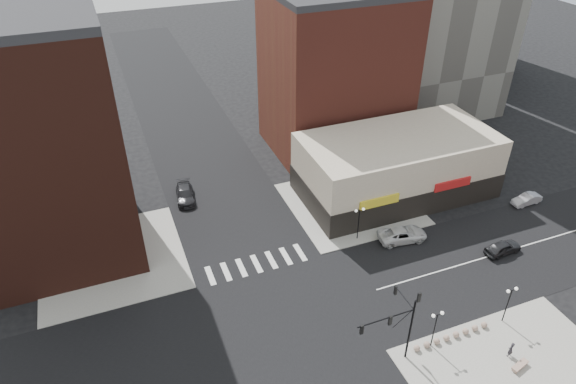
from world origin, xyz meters
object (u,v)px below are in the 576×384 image
street_lamp_se_a (436,321)px  stone_bench (520,366)px  street_lamp_se_b (510,297)px  pedestrian (511,349)px  traffic_signal (400,318)px  street_lamp_ne (359,216)px  silver_sedan (527,199)px  white_suv (402,234)px  dark_sedan_north (185,194)px  dark_sedan_east (503,247)px

street_lamp_se_a → stone_bench: bearing=-39.9°
street_lamp_se_b → pedestrian: street_lamp_se_b is taller
traffic_signal → pedestrian: (9.51, -3.63, -4.03)m
street_lamp_ne → stone_bench: 21.52m
pedestrian → stone_bench: pedestrian is taller
street_lamp_se_a → street_lamp_ne: 16.03m
street_lamp_se_a → silver_sedan: (24.11, 14.50, -2.64)m
white_suv → dark_sedan_north: bearing=58.8°
street_lamp_se_b → dark_sedan_north: 39.20m
traffic_signal → dark_sedan_north: traffic_signal is taller
traffic_signal → white_suv: (9.46, 13.85, -4.18)m
traffic_signal → pedestrian: traffic_signal is taller
street_lamp_se_a → white_suv: bearing=67.9°
dark_sedan_north → street_lamp_se_b: bearing=-45.5°
dark_sedan_east → silver_sedan: bearing=-59.1°
traffic_signal → dark_sedan_east: traffic_signal is taller
street_lamp_se_a → street_lamp_se_b: bearing=0.0°
street_lamp_se_b → dark_sedan_north: (-23.62, 31.18, -2.52)m
street_lamp_se_a → street_lamp_se_b: same height
street_lamp_se_b → pedestrian: (-2.26, -3.46, -2.35)m
pedestrian → stone_bench: 1.46m
traffic_signal → pedestrian: bearing=-20.9°
silver_sedan → dark_sedan_north: (-39.73, 16.68, 0.12)m
street_lamp_se_b → silver_sedan: 21.83m
white_suv → pedestrian: pedestrian is taller
traffic_signal → street_lamp_se_a: size_ratio=1.87×
dark_sedan_east → dark_sedan_north: bearing=48.8°
stone_bench → traffic_signal: bearing=137.7°
pedestrian → street_lamp_se_b: bearing=-136.4°
street_lamp_se_b → white_suv: 14.43m
street_lamp_se_b → street_lamp_ne: 17.46m
street_lamp_se_b → dark_sedan_east: 10.83m
white_suv → silver_sedan: white_suv is taller
street_lamp_se_a → street_lamp_ne: same height
dark_sedan_north → pedestrian: 40.70m
dark_sedan_north → traffic_signal: bearing=-61.8°
street_lamp_ne → silver_sedan: (23.11, -1.50, -2.64)m
stone_bench → pedestrian: bearing=74.6°
white_suv → stone_bench: bearing=-172.3°
dark_sedan_north → street_lamp_ne: bearing=-35.1°
dark_sedan_east → white_suv: bearing=52.7°
dark_sedan_north → pedestrian: pedestrian is taller
street_lamp_se_b → dark_sedan_east: street_lamp_se_b is taller
traffic_signal → street_lamp_ne: bearing=73.3°
dark_sedan_north → stone_bench: dark_sedan_north is taller
traffic_signal → dark_sedan_north: (-11.86, 31.01, -4.19)m
dark_sedan_east → silver_sedan: 11.33m
traffic_signal → stone_bench: 11.66m
traffic_signal → white_suv: size_ratio=1.38×
traffic_signal → street_lamp_se_b: size_ratio=1.87×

